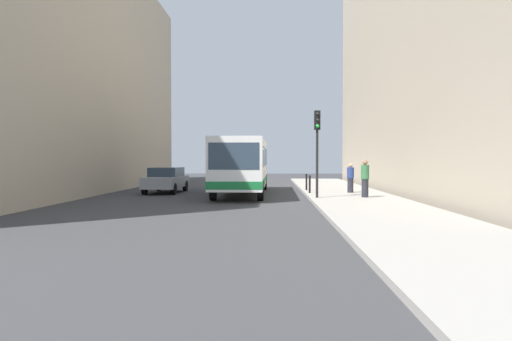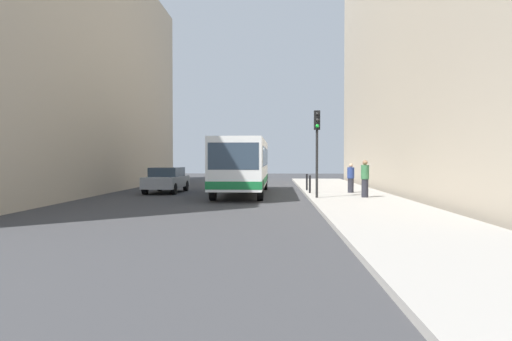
{
  "view_description": "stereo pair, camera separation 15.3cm",
  "coord_description": "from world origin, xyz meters",
  "px_view_note": "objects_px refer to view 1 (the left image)",
  "views": [
    {
      "loc": [
        1.39,
        -23.64,
        1.97
      ],
      "look_at": [
        0.6,
        0.35,
        1.38
      ],
      "focal_mm": 32.8,
      "sensor_mm": 36.0,
      "label": 1
    },
    {
      "loc": [
        1.54,
        -23.64,
        1.97
      ],
      "look_at": [
        0.6,
        0.35,
        1.38
      ],
      "focal_mm": 32.8,
      "sensor_mm": 36.0,
      "label": 2
    }
  ],
  "objects_px": {
    "bollard_mid": "(306,182)",
    "bollard_near": "(310,184)",
    "car_beside_bus": "(166,179)",
    "traffic_light": "(317,137)",
    "pedestrian_near_signal": "(365,179)",
    "pedestrian_mid_sidewalk": "(350,178)",
    "bus": "(243,163)"
  },
  "relations": [
    {
      "from": "bollard_mid",
      "to": "bollard_near",
      "type": "bearing_deg",
      "value": -90.0
    },
    {
      "from": "car_beside_bus",
      "to": "bollard_near",
      "type": "bearing_deg",
      "value": 167.35
    },
    {
      "from": "traffic_light",
      "to": "pedestrian_near_signal",
      "type": "distance_m",
      "value": 3.04
    },
    {
      "from": "traffic_light",
      "to": "bollard_near",
      "type": "distance_m",
      "value": 3.82
    },
    {
      "from": "traffic_light",
      "to": "pedestrian_mid_sidewalk",
      "type": "relative_size",
      "value": 2.59
    },
    {
      "from": "bollard_near",
      "to": "pedestrian_near_signal",
      "type": "bearing_deg",
      "value": -48.43
    },
    {
      "from": "pedestrian_mid_sidewalk",
      "to": "bollard_near",
      "type": "bearing_deg",
      "value": -69.11
    },
    {
      "from": "car_beside_bus",
      "to": "traffic_light",
      "type": "xyz_separation_m",
      "value": [
        8.33,
        -5.09,
        2.22
      ]
    },
    {
      "from": "bus",
      "to": "pedestrian_near_signal",
      "type": "height_order",
      "value": "bus"
    },
    {
      "from": "bus",
      "to": "pedestrian_mid_sidewalk",
      "type": "xyz_separation_m",
      "value": [
        5.9,
        -0.59,
        -0.79
      ]
    },
    {
      "from": "bus",
      "to": "bollard_mid",
      "type": "xyz_separation_m",
      "value": [
        3.66,
        1.31,
        -1.1
      ]
    },
    {
      "from": "bus",
      "to": "bollard_near",
      "type": "distance_m",
      "value": 3.96
    },
    {
      "from": "bollard_mid",
      "to": "pedestrian_mid_sidewalk",
      "type": "distance_m",
      "value": 2.96
    },
    {
      "from": "bollard_near",
      "to": "bus",
      "type": "bearing_deg",
      "value": 164.37
    },
    {
      "from": "pedestrian_mid_sidewalk",
      "to": "bus",
      "type": "bearing_deg",
      "value": -85.74
    },
    {
      "from": "bus",
      "to": "traffic_light",
      "type": "height_order",
      "value": "traffic_light"
    },
    {
      "from": "car_beside_bus",
      "to": "traffic_light",
      "type": "relative_size",
      "value": 1.09
    },
    {
      "from": "bus",
      "to": "car_beside_bus",
      "type": "bearing_deg",
      "value": -12.74
    },
    {
      "from": "car_beside_bus",
      "to": "pedestrian_mid_sidewalk",
      "type": "xyz_separation_m",
      "value": [
        10.47,
        -1.67,
        0.15
      ]
    },
    {
      "from": "pedestrian_near_signal",
      "to": "pedestrian_mid_sidewalk",
      "type": "bearing_deg",
      "value": 138.73
    },
    {
      "from": "traffic_light",
      "to": "bollard_near",
      "type": "height_order",
      "value": "traffic_light"
    },
    {
      "from": "bus",
      "to": "bollard_near",
      "type": "relative_size",
      "value": 11.62
    },
    {
      "from": "traffic_light",
      "to": "pedestrian_near_signal",
      "type": "xyz_separation_m",
      "value": [
        2.3,
        0.27,
        -1.97
      ]
    },
    {
      "from": "bollard_near",
      "to": "pedestrian_near_signal",
      "type": "height_order",
      "value": "pedestrian_near_signal"
    },
    {
      "from": "traffic_light",
      "to": "pedestrian_mid_sidewalk",
      "type": "xyz_separation_m",
      "value": [
        2.14,
        3.42,
        -2.07
      ]
    },
    {
      "from": "bollard_near",
      "to": "bollard_mid",
      "type": "xyz_separation_m",
      "value": [
        0.0,
        2.34,
        0.0
      ]
    },
    {
      "from": "bus",
      "to": "bollard_near",
      "type": "height_order",
      "value": "bus"
    },
    {
      "from": "car_beside_bus",
      "to": "pedestrian_near_signal",
      "type": "xyz_separation_m",
      "value": [
        10.63,
        -4.81,
        0.26
      ]
    },
    {
      "from": "bollard_mid",
      "to": "pedestrian_mid_sidewalk",
      "type": "relative_size",
      "value": 0.6
    },
    {
      "from": "traffic_light",
      "to": "bollard_mid",
      "type": "xyz_separation_m",
      "value": [
        -0.1,
        5.32,
        -2.38
      ]
    },
    {
      "from": "bollard_mid",
      "to": "pedestrian_near_signal",
      "type": "height_order",
      "value": "pedestrian_near_signal"
    },
    {
      "from": "bus",
      "to": "car_beside_bus",
      "type": "distance_m",
      "value": 4.79
    }
  ]
}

